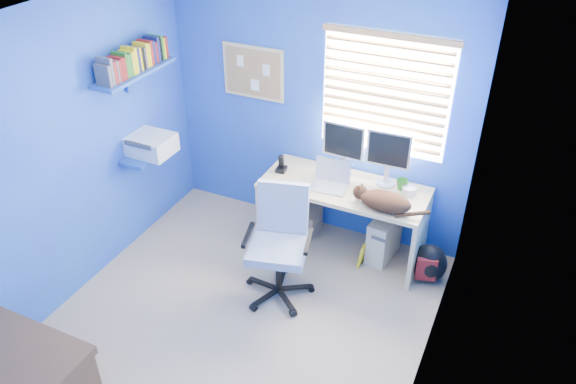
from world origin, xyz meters
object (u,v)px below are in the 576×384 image
at_px(tower_pc, 384,237).
at_px(office_chair, 279,257).
at_px(desk, 342,219).
at_px(cat, 385,201).
at_px(laptop, 329,177).

relative_size(tower_pc, office_chair, 0.44).
height_order(desk, office_chair, office_chair).
xyz_separation_m(cat, tower_pc, (-0.04, 0.29, -0.60)).
bearing_deg(office_chair, cat, 37.94).
relative_size(desk, tower_pc, 3.41).
height_order(desk, tower_pc, desk).
relative_size(cat, tower_pc, 1.01).
relative_size(laptop, cat, 0.73).
bearing_deg(laptop, office_chair, -109.14).
distance_m(laptop, office_chair, 0.86).
height_order(desk, cat, cat).
xyz_separation_m(laptop, cat, (0.56, -0.12, -0.03)).
bearing_deg(desk, laptop, -145.52).
relative_size(desk, cat, 3.38).
bearing_deg(tower_pc, cat, -74.97).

